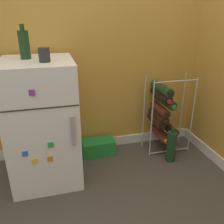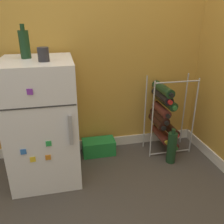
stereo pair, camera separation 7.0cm
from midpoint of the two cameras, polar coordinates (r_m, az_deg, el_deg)
ground_plane at (r=1.79m, az=-1.57°, el=-19.68°), size 14.00×14.00×0.00m
wall_back at (r=2.03m, az=-7.02°, el=23.45°), size 6.99×0.07×2.50m
mini_fridge at (r=1.84m, az=-17.26°, el=-2.41°), size 0.49×0.56×0.92m
wine_rack at (r=2.18m, az=11.14°, el=-0.45°), size 0.41×0.33×0.71m
soda_box at (r=2.21m, az=-4.25°, el=-8.43°), size 0.29×0.16×0.14m
fridge_top_cup at (r=1.60m, az=-17.23°, el=13.00°), size 0.07×0.07×0.09m
fridge_top_bottle at (r=1.75m, az=-21.49°, el=14.91°), size 0.07×0.07×0.22m
loose_bottle_floor at (r=2.12m, az=13.15°, el=-8.03°), size 0.08×0.08×0.32m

